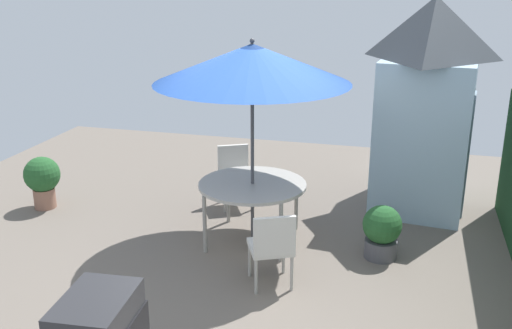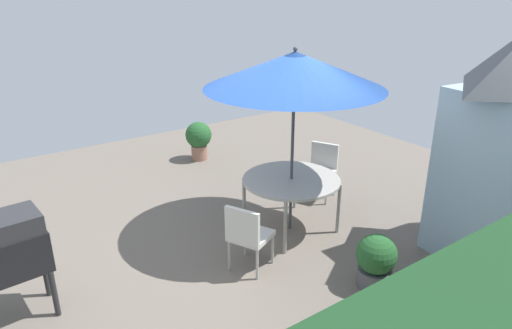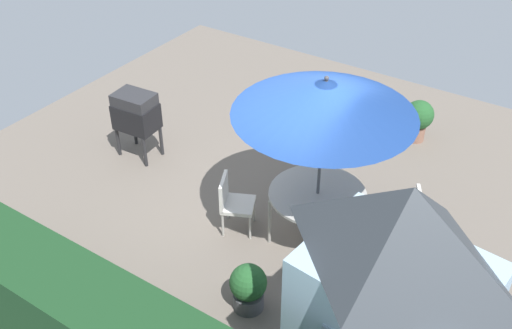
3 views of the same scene
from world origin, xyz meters
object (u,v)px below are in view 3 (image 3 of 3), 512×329
at_px(garden_shed, 390,313).
at_px(potted_plant_by_shed, 419,118).
at_px(patio_table, 317,196).
at_px(patio_umbrella, 325,97).
at_px(chair_far_side, 232,200).
at_px(chair_near_shed, 407,214).
at_px(bbq_grill, 136,113).
at_px(potted_plant_by_grill, 248,287).

height_order(garden_shed, potted_plant_by_shed, garden_shed).
distance_m(patio_table, patio_umbrella, 1.58).
bearing_deg(potted_plant_by_shed, chair_far_side, 70.03).
relative_size(patio_umbrella, chair_far_side, 2.91).
height_order(patio_table, chair_near_shed, chair_near_shed).
distance_m(chair_near_shed, chair_far_side, 2.49).
relative_size(bbq_grill, chair_far_side, 1.33).
distance_m(patio_umbrella, chair_far_side, 2.17).
bearing_deg(patio_umbrella, chair_near_shed, -152.73).
height_order(garden_shed, bbq_grill, garden_shed).
height_order(bbq_grill, potted_plant_by_shed, bbq_grill).
distance_m(garden_shed, potted_plant_by_grill, 2.31).
relative_size(patio_table, potted_plant_by_grill, 2.04).
distance_m(garden_shed, chair_far_side, 3.51).
distance_m(garden_shed, potted_plant_by_shed, 5.72).
height_order(patio_table, chair_far_side, chair_far_side).
height_order(patio_umbrella, potted_plant_by_grill, patio_umbrella).
height_order(patio_table, potted_plant_by_grill, patio_table).
relative_size(garden_shed, chair_near_shed, 3.39).
bearing_deg(chair_near_shed, garden_shed, 105.22).
xyz_separation_m(garden_shed, chair_far_side, (2.96, -1.58, -1.04)).
relative_size(patio_umbrella, potted_plant_by_shed, 3.33).
bearing_deg(potted_plant_by_grill, potted_plant_by_shed, -93.99).
distance_m(patio_umbrella, bbq_grill, 3.87).
bearing_deg(potted_plant_by_grill, chair_near_shed, -118.06).
bearing_deg(garden_shed, chair_near_shed, -74.78).
bearing_deg(potted_plant_by_shed, patio_umbrella, 85.07).
xyz_separation_m(chair_far_side, potted_plant_by_grill, (-1.04, 1.13, -0.16)).
distance_m(bbq_grill, chair_near_shed, 4.73).
height_order(patio_umbrella, potted_plant_by_shed, patio_umbrella).
relative_size(bbq_grill, potted_plant_by_grill, 1.77).
xyz_separation_m(bbq_grill, potted_plant_by_grill, (-3.51, 1.83, -0.49)).
xyz_separation_m(chair_far_side, potted_plant_by_shed, (-1.38, -3.81, -0.06)).
height_order(chair_near_shed, potted_plant_by_grill, chair_near_shed).
xyz_separation_m(chair_near_shed, potted_plant_by_grill, (1.19, 2.23, -0.16)).
bearing_deg(potted_plant_by_grill, garden_shed, 166.84).
distance_m(garden_shed, chair_near_shed, 2.97).
xyz_separation_m(patio_umbrella, chair_near_shed, (-1.13, -0.58, -1.80)).
bearing_deg(garden_shed, potted_plant_by_shed, -73.70).
bearing_deg(patio_umbrella, chair_far_side, 25.32).
distance_m(bbq_grill, potted_plant_by_shed, 4.97).
bearing_deg(chair_far_side, potted_plant_by_grill, 132.57).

